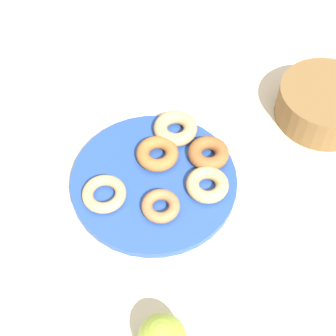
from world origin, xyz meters
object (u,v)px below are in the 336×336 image
at_px(donut_1, 161,206).
at_px(basket, 325,104).
at_px(donut_5, 157,154).
at_px(donut_0, 208,153).
at_px(donut_4, 207,185).
at_px(donut_2, 175,128).
at_px(donut_3, 104,194).
at_px(donut_plate, 154,180).

height_order(donut_1, basket, basket).
distance_m(donut_5, basket, 0.40).
xyz_separation_m(donut_0, donut_1, (0.11, -0.12, -0.00)).
height_order(donut_4, donut_5, donut_5).
relative_size(donut_2, basket, 0.45).
bearing_deg(donut_3, basket, 108.24).
bearing_deg(donut_5, donut_3, -54.32).
height_order(donut_0, donut_5, donut_0).
bearing_deg(donut_1, donut_5, 175.92).
height_order(donut_0, donut_2, same).
height_order(donut_1, donut_4, donut_4).
relative_size(donut_3, donut_5, 0.99).
height_order(donut_3, donut_5, donut_5).
height_order(donut_plate, donut_4, donut_4).
xyz_separation_m(donut_0, donut_4, (0.08, -0.02, -0.00)).
height_order(donut_plate, donut_5, donut_5).
height_order(donut_2, basket, basket).
bearing_deg(donut_0, donut_1, -45.68).
relative_size(donut_0, donut_2, 0.91).
bearing_deg(donut_2, donut_3, -48.21).
xyz_separation_m(donut_plate, donut_4, (0.04, 0.10, 0.02)).
xyz_separation_m(donut_1, donut_2, (-0.19, 0.06, 0.00)).
bearing_deg(basket, donut_5, -77.99).
bearing_deg(donut_1, donut_0, 134.32).
height_order(donut_plate, basket, basket).
xyz_separation_m(donut_3, donut_4, (0.01, 0.21, 0.00)).
bearing_deg(donut_plate, donut_2, 151.63).
bearing_deg(donut_0, basket, 108.91).
bearing_deg(donut_5, donut_1, -4.08).
relative_size(donut_plate, donut_5, 3.87).
height_order(donut_plate, donut_1, donut_1).
bearing_deg(donut_1, donut_4, 109.78).
bearing_deg(donut_4, donut_plate, -110.87).
relative_size(donut_0, donut_3, 0.97).
distance_m(donut_2, donut_4, 0.16).
distance_m(donut_0, basket, 0.30).
relative_size(donut_plate, donut_1, 4.53).
xyz_separation_m(donut_0, basket, (-0.10, 0.28, 0.01)).
xyz_separation_m(donut_plate, basket, (-0.13, 0.40, 0.03)).
relative_size(donut_0, basket, 0.40).
xyz_separation_m(donut_2, basket, (-0.02, 0.34, 0.01)).
height_order(donut_0, donut_3, donut_0).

